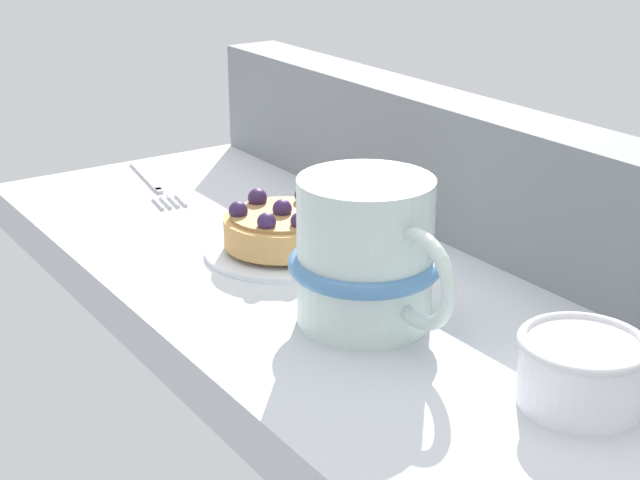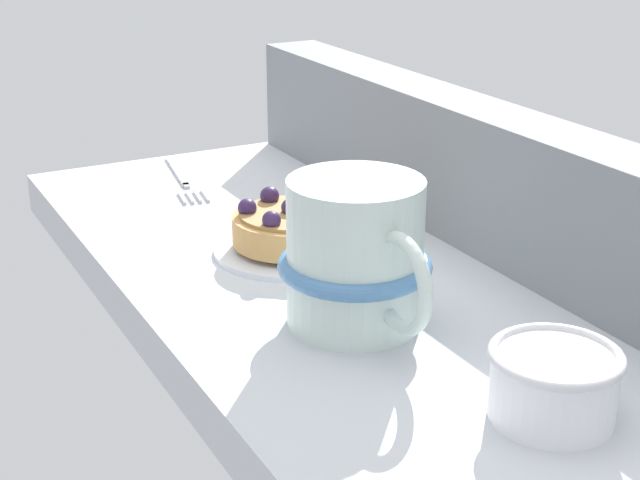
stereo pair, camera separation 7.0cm
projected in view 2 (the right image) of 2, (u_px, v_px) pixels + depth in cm
name	position (u px, v px, depth cm)	size (l,w,h in cm)	color
ground_plane	(329.00, 282.00, 76.09)	(68.35, 32.35, 3.74)	silver
window_rail_back	(470.00, 170.00, 79.20)	(66.99, 5.80, 11.14)	gray
dessert_plate	(291.00, 247.00, 77.03)	(12.49, 12.49, 0.88)	silver
raspberry_tart	(291.00, 225.00, 76.35)	(9.41, 9.41, 3.80)	tan
coffee_mug	(357.00, 256.00, 63.20)	(14.05, 10.36, 10.16)	silver
dessert_fork	(182.00, 178.00, 94.56)	(15.34, 4.12, 0.60)	#B7B7BC
sugar_bowl	(548.00, 384.00, 52.91)	(7.54, 7.54, 4.21)	white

